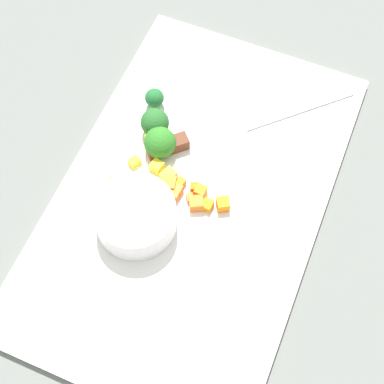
% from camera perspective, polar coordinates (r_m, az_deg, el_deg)
% --- Properties ---
extents(ground_plane, '(4.00, 4.00, 0.00)m').
position_cam_1_polar(ground_plane, '(0.76, 0.00, -0.74)').
color(ground_plane, slate).
extents(cutting_board, '(0.53, 0.33, 0.01)m').
position_cam_1_polar(cutting_board, '(0.75, 0.00, -0.54)').
color(cutting_board, white).
rests_on(cutting_board, ground_plane).
extents(prep_bowl, '(0.10, 0.10, 0.05)m').
position_cam_1_polar(prep_bowl, '(0.71, -5.64, -2.44)').
color(prep_bowl, white).
rests_on(prep_bowl, cutting_board).
extents(chef_knife, '(0.23, 0.24, 0.02)m').
position_cam_1_polar(chef_knife, '(0.79, 2.67, 6.14)').
color(chef_knife, silver).
rests_on(chef_knife, cutting_board).
extents(carrot_dice_0, '(0.01, 0.01, 0.01)m').
position_cam_1_polar(carrot_dice_0, '(0.74, 0.03, 0.55)').
color(carrot_dice_0, '#F8630C').
rests_on(carrot_dice_0, cutting_board).
extents(carrot_dice_1, '(0.01, 0.01, 0.01)m').
position_cam_1_polar(carrot_dice_1, '(0.74, -0.51, -0.49)').
color(carrot_dice_1, orange).
rests_on(carrot_dice_1, cutting_board).
extents(carrot_dice_2, '(0.01, 0.01, 0.01)m').
position_cam_1_polar(carrot_dice_2, '(0.75, -1.15, 0.92)').
color(carrot_dice_2, orange).
rests_on(carrot_dice_2, cutting_board).
extents(carrot_dice_3, '(0.02, 0.02, 0.02)m').
position_cam_1_polar(carrot_dice_3, '(0.75, -2.16, 1.11)').
color(carrot_dice_3, orange).
rests_on(carrot_dice_3, cutting_board).
extents(carrot_dice_4, '(0.02, 0.01, 0.01)m').
position_cam_1_polar(carrot_dice_4, '(0.73, 1.53, -1.32)').
color(carrot_dice_4, orange).
rests_on(carrot_dice_4, cutting_board).
extents(carrot_dice_5, '(0.02, 0.02, 0.01)m').
position_cam_1_polar(carrot_dice_5, '(0.74, -1.74, 0.03)').
color(carrot_dice_5, orange).
rests_on(carrot_dice_5, cutting_board).
extents(carrot_dice_6, '(0.02, 0.02, 0.02)m').
position_cam_1_polar(carrot_dice_6, '(0.73, 3.10, -1.23)').
color(carrot_dice_6, orange).
rests_on(carrot_dice_6, cutting_board).
extents(carrot_dice_7, '(0.02, 0.02, 0.02)m').
position_cam_1_polar(carrot_dice_7, '(0.73, 0.44, -1.14)').
color(carrot_dice_7, orange).
rests_on(carrot_dice_7, cutting_board).
extents(carrot_dice_8, '(0.01, 0.01, 0.01)m').
position_cam_1_polar(carrot_dice_8, '(0.74, 0.85, 0.05)').
color(carrot_dice_8, orange).
rests_on(carrot_dice_8, cutting_board).
extents(pepper_dice_0, '(0.02, 0.02, 0.01)m').
position_cam_1_polar(pepper_dice_0, '(0.76, -3.53, 2.53)').
color(pepper_dice_0, yellow).
rests_on(pepper_dice_0, cutting_board).
extents(pepper_dice_1, '(0.02, 0.02, 0.02)m').
position_cam_1_polar(pepper_dice_1, '(0.75, -2.36, 1.58)').
color(pepper_dice_1, yellow).
rests_on(pepper_dice_1, cutting_board).
extents(pepper_dice_2, '(0.02, 0.02, 0.01)m').
position_cam_1_polar(pepper_dice_2, '(0.75, -7.77, 0.84)').
color(pepper_dice_2, yellow).
rests_on(pepper_dice_2, cutting_board).
extents(pepper_dice_3, '(0.02, 0.02, 0.01)m').
position_cam_1_polar(pepper_dice_3, '(0.77, -5.73, 3.00)').
color(pepper_dice_3, yellow).
rests_on(pepper_dice_3, cutting_board).
extents(pepper_dice_4, '(0.02, 0.01, 0.01)m').
position_cam_1_polar(pepper_dice_4, '(0.74, -2.07, 0.51)').
color(pepper_dice_4, yellow).
rests_on(pepper_dice_4, cutting_board).
extents(pepper_dice_5, '(0.03, 0.03, 0.02)m').
position_cam_1_polar(pepper_dice_5, '(0.78, -3.91, 5.37)').
color(pepper_dice_5, yellow).
rests_on(pepper_dice_5, cutting_board).
extents(broccoli_floret_0, '(0.03, 0.03, 0.03)m').
position_cam_1_polar(broccoli_floret_0, '(0.81, -3.75, 9.30)').
color(broccoli_floret_0, '#86BD59').
rests_on(broccoli_floret_0, cutting_board).
extents(broccoli_floret_1, '(0.04, 0.04, 0.04)m').
position_cam_1_polar(broccoli_floret_1, '(0.76, -3.21, 4.90)').
color(broccoli_floret_1, '#87AB54').
rests_on(broccoli_floret_1, cutting_board).
extents(broccoli_floret_2, '(0.04, 0.04, 0.04)m').
position_cam_1_polar(broccoli_floret_2, '(0.78, -3.71, 6.89)').
color(broccoli_floret_2, '#8EAE63').
rests_on(broccoli_floret_2, cutting_board).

